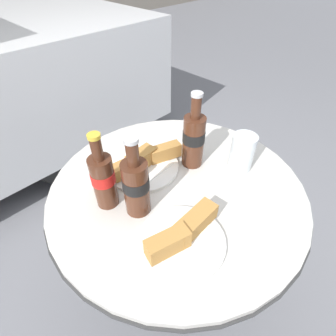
# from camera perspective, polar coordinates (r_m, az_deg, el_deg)

# --- Properties ---
(ground_plane) EXTENTS (30.00, 30.00, 0.00)m
(ground_plane) POSITION_cam_1_polar(r_m,az_deg,el_deg) (1.42, 1.26, -24.34)
(ground_plane) COLOR slate
(bistro_table) EXTENTS (0.81, 0.81, 0.71)m
(bistro_table) POSITION_cam_1_polar(r_m,az_deg,el_deg) (0.94, 1.77, -9.90)
(bistro_table) COLOR #333333
(bistro_table) RESTS_ON ground_plane
(cola_bottle_left) EXTENTS (0.07, 0.07, 0.25)m
(cola_bottle_left) POSITION_cam_1_polar(r_m,az_deg,el_deg) (0.70, -6.98, -3.66)
(cola_bottle_left) COLOR #4C2819
(cola_bottle_left) RESTS_ON bistro_table
(cola_bottle_right) EXTENTS (0.07, 0.07, 0.26)m
(cola_bottle_right) POSITION_cam_1_polar(r_m,az_deg,el_deg) (0.86, 5.60, 6.43)
(cola_bottle_right) COLOR #4C2819
(cola_bottle_right) RESTS_ON bistro_table
(cola_bottle_center) EXTENTS (0.07, 0.07, 0.24)m
(cola_bottle_center) POSITION_cam_1_polar(r_m,az_deg,el_deg) (0.74, -13.89, -2.29)
(cola_bottle_center) COLOR #4C2819
(cola_bottle_center) RESTS_ON bistro_table
(drinking_glass) EXTENTS (0.08, 0.08, 0.13)m
(drinking_glass) POSITION_cam_1_polar(r_m,az_deg,el_deg) (0.89, 15.78, 3.05)
(drinking_glass) COLOR silver
(drinking_glass) RESTS_ON bistro_table
(lunch_plate_near) EXTENTS (0.30, 0.25, 0.07)m
(lunch_plate_near) POSITION_cam_1_polar(r_m,az_deg,el_deg) (0.88, -5.76, 0.90)
(lunch_plate_near) COLOR white
(lunch_plate_near) RESTS_ON bistro_table
(lunch_plate_far) EXTENTS (0.24, 0.23, 0.07)m
(lunch_plate_far) POSITION_cam_1_polar(r_m,az_deg,el_deg) (0.69, 3.11, -14.69)
(lunch_plate_far) COLOR white
(lunch_plate_far) RESTS_ON bistro_table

